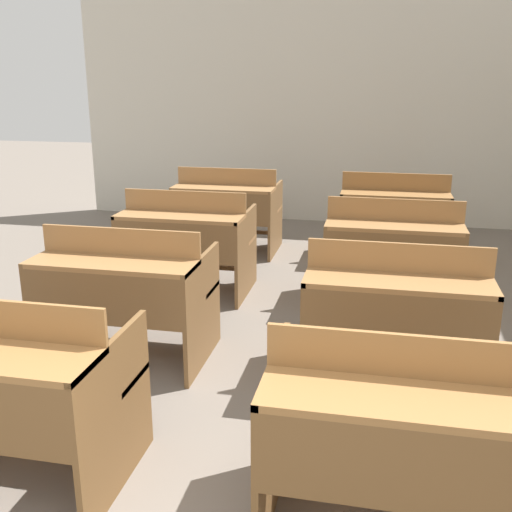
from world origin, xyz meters
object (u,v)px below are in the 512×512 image
at_px(bench_second_left, 125,291).
at_px(bench_back_right, 394,215).
at_px(bench_front_right, 400,433).
at_px(bench_back_left, 227,208).
at_px(bench_second_right, 395,311).
at_px(bench_third_right, 392,250).
at_px(bench_front_left, 4,386).
at_px(bench_third_left, 187,239).

bearing_deg(bench_second_left, bench_back_right, 56.60).
bearing_deg(bench_front_right, bench_back_left, 113.46).
xyz_separation_m(bench_front_right, bench_back_left, (-1.70, 3.92, 0.00)).
xyz_separation_m(bench_second_right, bench_third_right, (-0.00, 1.32, 0.00)).
xyz_separation_m(bench_front_right, bench_third_right, (-0.00, 2.61, 0.00)).
relative_size(bench_third_right, bench_back_right, 1.00).
height_order(bench_second_right, bench_third_right, same).
xyz_separation_m(bench_front_left, bench_second_right, (1.73, 1.28, 0.00)).
xyz_separation_m(bench_front_left, bench_front_right, (1.73, -0.01, 0.00)).
bearing_deg(bench_back_right, bench_third_left, -142.63).
bearing_deg(bench_third_left, bench_second_left, -89.76).
relative_size(bench_third_right, bench_back_left, 1.00).
xyz_separation_m(bench_third_left, bench_back_left, (0.02, 1.32, 0.00)).
distance_m(bench_second_right, bench_back_left, 3.13).
distance_m(bench_second_left, bench_third_left, 1.31).
height_order(bench_front_right, bench_third_right, same).
bearing_deg(bench_second_right, bench_third_left, 142.81).
distance_m(bench_front_left, bench_third_left, 2.59).
relative_size(bench_front_right, bench_third_right, 1.00).
bearing_deg(bench_second_left, bench_third_left, 90.24).
distance_m(bench_front_left, bench_third_right, 3.12).
height_order(bench_front_right, bench_second_left, same).
bearing_deg(bench_second_right, bench_front_left, -143.52).
distance_m(bench_second_left, bench_third_right, 2.16).
distance_m(bench_second_left, bench_second_right, 1.72).
xyz_separation_m(bench_front_left, bench_second_left, (0.02, 1.28, 0.00)).
bearing_deg(bench_back_left, bench_third_left, -90.90).
bearing_deg(bench_second_right, bench_back_right, 89.47).
height_order(bench_front_left, bench_second_right, same).
height_order(bench_third_left, bench_third_right, same).
bearing_deg(bench_third_left, bench_front_right, -56.49).
relative_size(bench_front_right, bench_back_left, 1.00).
distance_m(bench_front_left, bench_back_right, 4.30).
xyz_separation_m(bench_second_left, bench_second_right, (1.72, 0.00, 0.00)).
bearing_deg(bench_back_left, bench_front_right, -66.54).
height_order(bench_front_right, bench_back_left, same).
bearing_deg(bench_front_right, bench_front_left, 179.63).
bearing_deg(bench_back_right, bench_second_right, -90.53).
height_order(bench_second_left, bench_second_right, same).
xyz_separation_m(bench_back_left, bench_back_right, (1.72, 0.02, 0.00)).
relative_size(bench_front_right, bench_third_left, 1.00).
bearing_deg(bench_front_right, bench_second_right, 89.96).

